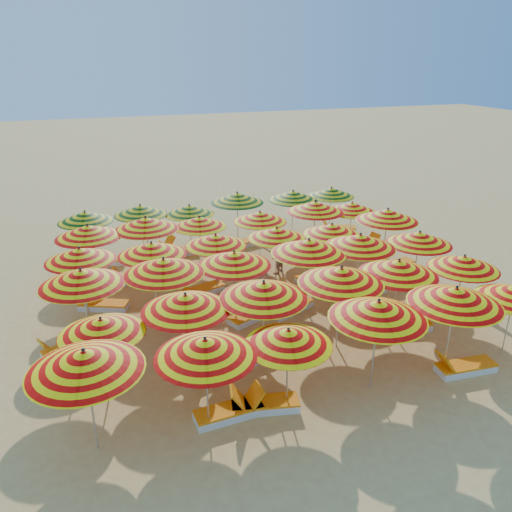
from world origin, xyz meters
The scene contains 62 objects.
ground centered at (0.00, 0.00, 0.00)m, with size 120.00×120.00×0.00m, color #DCB662.
umbrella_0 centered at (-5.97, -5.58, 2.35)m, with size 2.73×2.73×2.67m.
umbrella_1 centered at (-3.40, -5.72, 2.20)m, with size 2.87×2.87×2.50m.
umbrella_2 centered at (-1.34, -5.65, 2.03)m, with size 2.28×2.28×2.30m.
umbrella_3 centered at (1.09, -5.68, 2.35)m, with size 3.28×3.28×2.67m.
umbrella_4 centered at (3.46, -5.71, 2.35)m, with size 2.63×2.63×2.67m.
umbrella_6 centered at (-5.56, -3.64, 2.04)m, with size 2.47×2.47×2.31m.
umbrella_7 centered at (-3.37, -3.45, 2.24)m, with size 2.87×2.87×2.54m.
umbrella_8 centered at (-1.23, -3.61, 2.32)m, with size 3.14×3.14×2.64m.
umbrella_9 centered at (1.20, -3.54, 2.37)m, with size 2.65×2.65×2.69m.
umbrella_10 centered at (3.25, -3.42, 2.28)m, with size 3.04×3.04×2.59m.
umbrella_11 centered at (5.71, -3.45, 2.12)m, with size 2.37×2.37×2.41m.
umbrella_12 centered at (-5.93, -1.05, 2.32)m, with size 3.27×3.27×2.63m.
umbrella_13 centered at (-3.54, -1.05, 2.33)m, with size 2.60×2.60×2.65m.
umbrella_14 centered at (-1.26, -0.97, 2.23)m, with size 2.40×2.40×2.54m.
umbrella_15 centered at (1.32, -1.08, 2.37)m, with size 2.56×2.56×2.69m.
umbrella_16 centered at (3.27, -1.09, 2.32)m, with size 2.63×2.63×2.64m.
umbrella_17 centered at (5.63, -1.22, 2.19)m, with size 2.89×2.89×2.49m.
umbrella_18 centered at (-5.94, 1.23, 2.17)m, with size 2.55×2.55×2.47m.
umbrella_19 centered at (-3.62, 0.92, 2.18)m, with size 2.78×2.78×2.48m.
umbrella_20 centered at (-1.28, 1.26, 2.09)m, with size 2.72×2.72×2.38m.
umbrella_21 centered at (1.12, 1.33, 2.06)m, with size 2.74×2.74×2.34m.
umbrella_22 centered at (3.27, 1.00, 2.07)m, with size 2.54×2.54×2.35m.
umbrella_23 centered at (5.83, 1.15, 2.34)m, with size 3.33×3.33×2.66m.
umbrella_24 centered at (-5.59, 3.26, 2.28)m, with size 2.79×2.79×2.59m.
umbrella_25 centered at (-3.47, 3.36, 2.32)m, with size 3.20×3.20×2.63m.
umbrella_26 centered at (-1.31, 3.66, 2.05)m, with size 2.27×2.27×2.33m.
umbrella_27 centered at (1.19, 3.39, 2.08)m, with size 2.79×2.79×2.37m.
umbrella_28 centered at (3.68, 3.34, 2.28)m, with size 3.22×3.22×2.60m.
umbrella_29 centered at (5.55, 3.46, 2.05)m, with size 2.77×2.77×2.33m.
umbrella_30 centered at (-5.64, 5.70, 2.12)m, with size 2.41×2.41×2.41m.
umbrella_31 centered at (-3.37, 5.90, 2.12)m, with size 2.98×2.98×2.40m.
umbrella_32 centered at (-1.31, 5.55, 2.02)m, with size 2.46×2.46×2.29m.
umbrella_33 centered at (0.99, 5.89, 2.26)m, with size 3.03×3.03×2.57m.
umbrella_34 centered at (3.65, 5.66, 2.18)m, with size 2.44×2.44×2.48m.
umbrella_35 centered at (5.82, 5.95, 2.09)m, with size 2.90×2.90×2.38m.
lounger_0 centered at (-2.80, -5.56, 0.15)m, with size 1.76×0.68×0.69m.
lounger_1 centered at (-1.94, -5.57, 0.15)m, with size 1.82×0.93×0.69m.
lounger_2 centered at (3.97, -5.95, 0.15)m, with size 1.77×0.72×0.69m.
lounger_3 centered at (-2.87, -3.64, 0.15)m, with size 1.83×1.10×0.69m.
lounger_4 centered at (-1.73, -3.50, 0.15)m, with size 1.82×0.99×0.69m.
lounger_5 centered at (3.85, -3.36, 0.15)m, with size 1.82×1.00×0.69m.
lounger_6 centered at (6.31, -3.22, 0.15)m, with size 1.82×0.97×0.69m.
lounger_7 centered at (-6.53, -1.23, 0.15)m, with size 1.82×1.18×0.69m.
lounger_8 centered at (-0.67, -1.09, 0.15)m, with size 1.82×1.19×0.69m.
lounger_9 centered at (0.72, -1.05, 0.15)m, with size 1.82×1.23×0.69m.
lounger_10 centered at (3.78, -0.92, 0.15)m, with size 1.83×1.16×0.69m.
lounger_11 centered at (-5.44, 1.35, 0.15)m, with size 1.82×1.23×0.69m.
lounger_12 centered at (-1.88, 1.33, 0.15)m, with size 1.83×1.07×0.69m.
lounger_13 centered at (2.77, 1.10, 0.15)m, with size 1.82×0.99×0.69m.
lounger_14 centered at (6.33, 1.00, 0.15)m, with size 1.80×0.84×0.69m.
lounger_15 centered at (-5.09, 3.25, 0.15)m, with size 1.80×0.85×0.69m.
lounger_16 centered at (-4.07, 3.24, 0.15)m, with size 1.75×0.62×0.69m.
lounger_17 centered at (4.28, 3.46, 0.15)m, with size 1.77×0.71×0.69m.
lounger_18 centered at (6.15, 3.25, 0.15)m, with size 1.82×0.95×0.69m.
lounger_19 centered at (-5.13, 5.52, 0.15)m, with size 1.82×1.02×0.69m.
lounger_20 centered at (-2.77, 6.07, 0.15)m, with size 1.83×1.07×0.69m.
lounger_21 centered at (-1.91, 5.54, 0.15)m, with size 1.77×0.71×0.69m.
lounger_22 centered at (1.59, 5.71, 0.15)m, with size 1.82×1.01×0.69m.
lounger_23 centered at (6.32, 5.99, 0.15)m, with size 1.82×1.21×0.69m.
beachgoer_b centered at (1.50, 2.23, 0.69)m, with size 0.67×0.52×1.38m, color tan.
beachgoer_a centered at (0.03, -0.23, 0.75)m, with size 0.55×0.36×1.50m, color tan.
Camera 1 is at (-5.52, -15.17, 8.36)m, focal length 35.00 mm.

